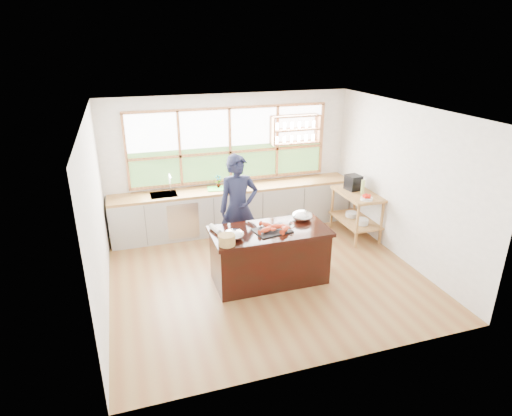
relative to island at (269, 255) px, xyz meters
name	(u,v)px	position (x,y,z in m)	size (l,w,h in m)	color
ground_plane	(265,274)	(0.00, 0.20, -0.45)	(5.00, 5.00, 0.00)	olive
room_shell	(257,165)	(0.02, 0.71, 1.30)	(5.02, 4.52, 2.71)	white
back_counter	(234,208)	(-0.02, 2.14, 0.00)	(4.90, 0.63, 0.90)	#A9A69F
right_shelf_unit	(357,207)	(2.19, 1.09, 0.15)	(0.62, 1.10, 0.90)	#AD7A40
island	(269,255)	(0.00, 0.00, 0.00)	(1.85, 0.90, 0.90)	black
cook	(238,209)	(-0.26, 0.89, 0.50)	(0.69, 0.46, 1.90)	#171A33
potted_plant	(218,181)	(-0.31, 2.20, 0.58)	(0.14, 0.10, 0.27)	slate
cutting_board	(218,189)	(-0.34, 2.14, 0.45)	(0.40, 0.30, 0.01)	green
espresso_machine	(353,182)	(2.19, 1.30, 0.59)	(0.26, 0.28, 0.29)	black
wine_bottle	(363,187)	(2.24, 1.02, 0.58)	(0.07, 0.07, 0.28)	#A7C367
fruit_bowl	(367,198)	(2.14, 0.70, 0.49)	(0.22, 0.22, 0.11)	silver
slate_board	(272,231)	(0.02, -0.06, 0.45)	(0.55, 0.40, 0.02)	black
lobster_pile	(274,228)	(0.04, -0.06, 0.50)	(0.52, 0.44, 0.08)	#DD5C27
mixing_bowl_left	(234,235)	(-0.62, -0.13, 0.51)	(0.31, 0.31, 0.15)	silver
mixing_bowl_right	(302,216)	(0.64, 0.21, 0.52)	(0.34, 0.34, 0.16)	silver
wine_glass	(292,225)	(0.25, -0.26, 0.61)	(0.08, 0.08, 0.22)	white
wicker_basket	(227,240)	(-0.77, -0.30, 0.53)	(0.25, 0.25, 0.16)	#AA8148
parchment_roll	(215,229)	(-0.82, 0.19, 0.49)	(0.08, 0.08, 0.30)	silver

